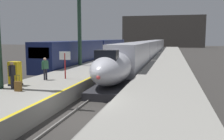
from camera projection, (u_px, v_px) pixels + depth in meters
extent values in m
plane|color=#33302D|center=(79.00, 120.00, 12.83)|extent=(260.00, 260.00, 0.00)
cube|color=gray|center=(113.00, 62.00, 37.56)|extent=(4.80, 110.00, 1.05)
cube|color=gray|center=(168.00, 64.00, 35.66)|extent=(4.80, 110.00, 1.05)
cube|color=yellow|center=(128.00, 59.00, 36.96)|extent=(0.20, 107.80, 0.01)
cube|color=slate|center=(138.00, 64.00, 39.50)|extent=(0.08, 110.00, 0.12)
cube|color=slate|center=(147.00, 64.00, 39.15)|extent=(0.08, 110.00, 0.12)
cube|color=slate|center=(89.00, 63.00, 41.40)|extent=(0.08, 110.00, 0.12)
cube|color=slate|center=(98.00, 63.00, 41.05)|extent=(0.08, 110.00, 0.12)
ellipsoid|color=silver|center=(112.00, 68.00, 19.74)|extent=(2.78, 7.88, 2.56)
cube|color=#28282D|center=(111.00, 88.00, 19.56)|extent=(2.46, 6.70, 0.55)
cube|color=black|center=(107.00, 56.00, 17.89)|extent=(1.59, 1.00, 0.90)
sphere|color=#F24C4C|center=(98.00, 77.00, 16.04)|extent=(0.28, 0.28, 0.28)
cube|color=silver|center=(131.00, 57.00, 28.73)|extent=(2.90, 14.00, 3.05)
cube|color=black|center=(119.00, 52.00, 28.99)|extent=(0.04, 11.90, 0.80)
cube|color=black|center=(144.00, 52.00, 28.32)|extent=(0.04, 11.90, 0.80)
cube|color=silver|center=(131.00, 67.00, 28.89)|extent=(2.92, 13.30, 0.24)
cube|color=black|center=(124.00, 78.00, 24.64)|extent=(2.03, 2.20, 0.56)
cube|color=black|center=(137.00, 67.00, 33.28)|extent=(2.03, 2.20, 0.56)
cube|color=silver|center=(146.00, 50.00, 44.72)|extent=(2.90, 18.00, 3.05)
cube|color=black|center=(138.00, 47.00, 44.99)|extent=(0.04, 15.84, 0.80)
cube|color=black|center=(154.00, 47.00, 44.32)|extent=(0.04, 15.84, 0.80)
cube|color=black|center=(142.00, 63.00, 39.06)|extent=(2.03, 2.20, 0.56)
cube|color=black|center=(149.00, 57.00, 50.85)|extent=(2.03, 2.20, 0.56)
cube|color=silver|center=(154.00, 46.00, 62.65)|extent=(2.90, 18.00, 3.05)
cube|color=black|center=(148.00, 44.00, 62.91)|extent=(0.04, 15.84, 0.80)
cube|color=black|center=(160.00, 44.00, 62.24)|extent=(0.04, 15.84, 0.80)
cube|color=black|center=(152.00, 55.00, 56.98)|extent=(2.03, 2.20, 0.56)
cube|color=black|center=(155.00, 52.00, 68.78)|extent=(2.03, 2.20, 0.56)
cube|color=silver|center=(158.00, 45.00, 80.57)|extent=(2.90, 18.00, 3.05)
cube|color=black|center=(154.00, 43.00, 80.83)|extent=(0.04, 15.84, 0.80)
cube|color=black|center=(163.00, 43.00, 80.17)|extent=(0.04, 15.84, 0.80)
cube|color=black|center=(157.00, 51.00, 74.90)|extent=(2.03, 2.20, 0.56)
cube|color=black|center=(159.00, 49.00, 86.70)|extent=(2.03, 2.20, 0.56)
cube|color=#141E4C|center=(74.00, 54.00, 32.99)|extent=(2.85, 18.00, 3.30)
cube|color=black|center=(39.00, 53.00, 24.28)|extent=(2.28, 0.08, 1.10)
cube|color=black|center=(64.00, 50.00, 33.26)|extent=(0.04, 15.30, 0.90)
cube|color=black|center=(84.00, 50.00, 32.60)|extent=(0.04, 15.30, 0.90)
cube|color=black|center=(55.00, 74.00, 27.69)|extent=(2.00, 2.00, 0.52)
cube|color=black|center=(88.00, 63.00, 38.79)|extent=(2.00, 2.00, 0.52)
cube|color=#141E4C|center=(109.00, 48.00, 50.92)|extent=(2.85, 18.00, 3.30)
cylinder|color=#1E3828|center=(79.00, 26.00, 28.59)|extent=(0.44, 0.44, 8.93)
cylinder|color=#23232D|center=(13.00, 82.00, 15.62)|extent=(0.13, 0.13, 0.85)
cylinder|color=#23232D|center=(12.00, 82.00, 15.46)|extent=(0.13, 0.13, 0.85)
cube|color=black|center=(12.00, 70.00, 15.44)|extent=(0.23, 0.39, 0.62)
cylinder|color=black|center=(14.00, 71.00, 15.68)|extent=(0.09, 0.09, 0.58)
cylinder|color=black|center=(9.00, 72.00, 15.22)|extent=(0.09, 0.09, 0.58)
sphere|color=tan|center=(12.00, 64.00, 15.39)|extent=(0.22, 0.22, 0.22)
cylinder|color=#23232D|center=(44.00, 74.00, 18.73)|extent=(0.13, 0.13, 0.85)
cylinder|color=#23232D|center=(46.00, 74.00, 18.85)|extent=(0.13, 0.13, 0.85)
cube|color=#336647|center=(45.00, 65.00, 18.69)|extent=(0.38, 0.44, 0.62)
cylinder|color=#336647|center=(42.00, 66.00, 18.53)|extent=(0.09, 0.09, 0.58)
cylinder|color=#336647|center=(48.00, 65.00, 18.87)|extent=(0.09, 0.09, 0.58)
sphere|color=tan|center=(45.00, 59.00, 18.64)|extent=(0.22, 0.22, 0.22)
cube|color=brown|center=(18.00, 86.00, 14.79)|extent=(0.40, 0.22, 0.60)
cylinder|color=#262628|center=(16.00, 78.00, 14.75)|extent=(0.02, 0.02, 0.36)
cylinder|color=#262628|center=(19.00, 78.00, 14.71)|extent=(0.02, 0.02, 0.36)
cube|color=#262628|center=(18.00, 75.00, 14.70)|extent=(0.22, 0.03, 0.02)
cube|color=yellow|center=(15.00, 74.00, 16.54)|extent=(0.70, 0.56, 1.60)
cube|color=black|center=(12.00, 69.00, 16.23)|extent=(0.40, 0.02, 0.32)
cube|color=black|center=(16.00, 85.00, 16.64)|extent=(0.76, 0.62, 0.12)
cylinder|color=maroon|center=(65.00, 66.00, 19.28)|extent=(0.10, 0.10, 2.00)
cube|color=white|center=(65.00, 56.00, 19.18)|extent=(0.90, 0.06, 0.64)
cube|color=#4C4742|center=(162.00, 32.00, 110.23)|extent=(36.00, 2.00, 14.00)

